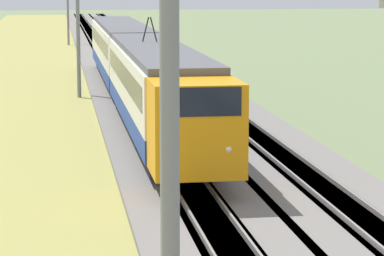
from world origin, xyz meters
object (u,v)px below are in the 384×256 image
passenger_train (136,64)px  catenary_mast_near (176,230)px  catenary_mast_far (68,6)px  catenary_mast_mid (79,30)px

passenger_train → catenary_mast_near: bearing=-4.3°
catenary_mast_far → catenary_mast_mid: bearing=-180.0°
catenary_mast_mid → catenary_mast_far: 41.86m
passenger_train → catenary_mast_far: (46.52, 2.78, 1.68)m
passenger_train → catenary_mast_mid: (4.67, 2.78, 1.54)m
catenary_mast_far → passenger_train: bearing=-176.6°
catenary_mast_mid → catenary_mast_far: catenary_mast_far is taller
catenary_mast_near → catenary_mast_far: 83.72m
passenger_train → catenary_mast_near: (-37.19, 2.78, 1.58)m
catenary_mast_near → catenary_mast_mid: catenary_mast_near is taller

